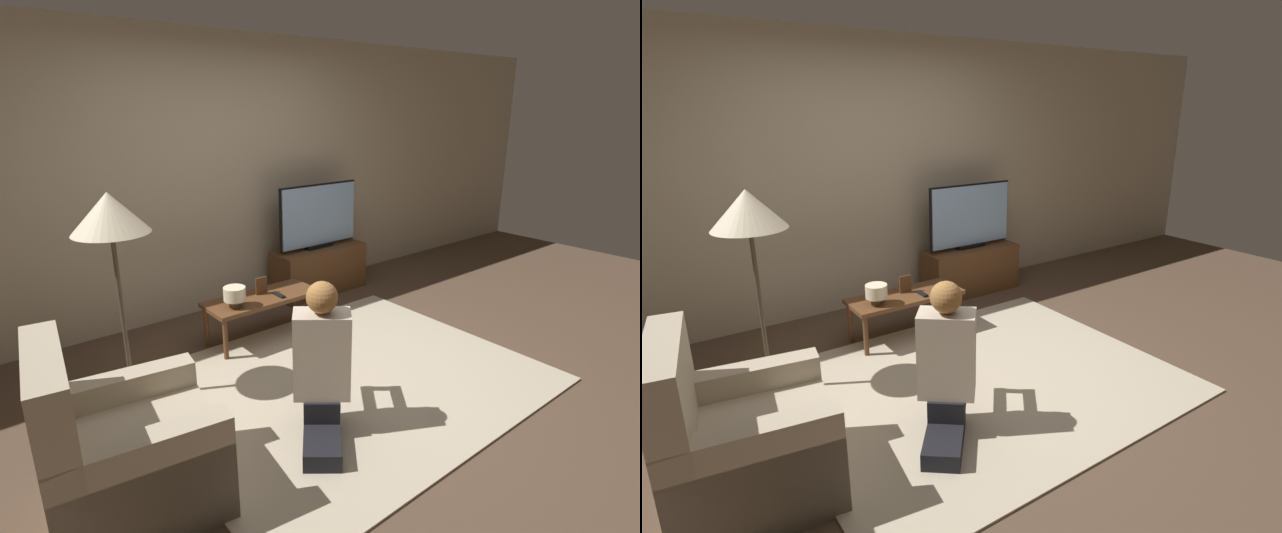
% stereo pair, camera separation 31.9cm
% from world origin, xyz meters
% --- Properties ---
extents(ground_plane, '(10.00, 10.00, 0.00)m').
position_xyz_m(ground_plane, '(0.00, 0.00, 0.00)').
color(ground_plane, brown).
extents(wall_back, '(10.00, 0.06, 2.60)m').
position_xyz_m(wall_back, '(0.00, 1.93, 1.30)').
color(wall_back, tan).
rests_on(wall_back, ground_plane).
extents(rug, '(2.72, 2.18, 0.02)m').
position_xyz_m(rug, '(0.00, 0.00, 0.01)').
color(rug, '#BCAD93').
rests_on(rug, ground_plane).
extents(tv_stand, '(1.04, 0.39, 0.50)m').
position_xyz_m(tv_stand, '(1.02, 1.59, 0.25)').
color(tv_stand, brown).
rests_on(tv_stand, ground_plane).
extents(tv, '(0.98, 0.08, 0.68)m').
position_xyz_m(tv, '(1.02, 1.60, 0.84)').
color(tv, black).
rests_on(tv, tv_stand).
extents(coffee_table, '(0.99, 0.41, 0.39)m').
position_xyz_m(coffee_table, '(-0.09, 1.00, 0.34)').
color(coffee_table, brown).
rests_on(coffee_table, ground_plane).
extents(floor_lamp, '(0.48, 0.48, 1.45)m').
position_xyz_m(floor_lamp, '(-1.31, 0.77, 1.26)').
color(floor_lamp, '#4C4233').
rests_on(floor_lamp, ground_plane).
extents(armchair, '(0.89, 0.84, 0.94)m').
position_xyz_m(armchair, '(-1.66, -0.21, 0.30)').
color(armchair, '#B7A88E').
rests_on(armchair, ground_plane).
extents(person_kneeling, '(0.70, 0.79, 0.98)m').
position_xyz_m(person_kneeling, '(-0.53, -0.35, 0.49)').
color(person_kneeling, black).
rests_on(person_kneeling, rug).
extents(picture_frame, '(0.11, 0.01, 0.15)m').
position_xyz_m(picture_frame, '(-0.06, 1.06, 0.46)').
color(picture_frame, brown).
rests_on(picture_frame, coffee_table).
extents(table_lamp, '(0.18, 0.18, 0.17)m').
position_xyz_m(table_lamp, '(-0.38, 0.94, 0.49)').
color(table_lamp, '#4C3823').
rests_on(table_lamp, coffee_table).
extents(remote, '(0.04, 0.15, 0.02)m').
position_xyz_m(remote, '(0.03, 0.92, 0.40)').
color(remote, black).
rests_on(remote, coffee_table).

